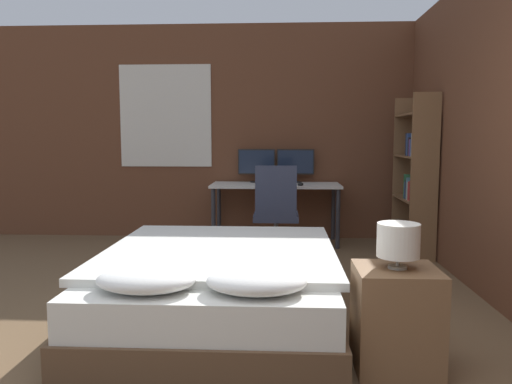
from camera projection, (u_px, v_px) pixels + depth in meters
name	position (u px, v px, depth m)	size (l,w,h in m)	color
wall_back	(271.00, 132.00, 6.34)	(12.00, 0.08, 2.70)	brown
bed	(219.00, 286.00, 3.49)	(1.62, 2.04, 0.58)	brown
nightstand	(396.00, 318.00, 2.78)	(0.45, 0.42, 0.57)	brown
bedside_lamp	(398.00, 241.00, 2.73)	(0.23, 0.23, 0.25)	gray
desk	(276.00, 191.00, 6.04)	(1.55, 0.63, 0.73)	beige
monitor_left	(257.00, 163.00, 6.23)	(0.46, 0.16, 0.41)	black
monitor_right	(295.00, 163.00, 6.20)	(0.46, 0.16, 0.41)	black
keyboard	(275.00, 185.00, 5.82)	(0.40, 0.13, 0.02)	black
computer_mouse	(301.00, 184.00, 5.80)	(0.07, 0.05, 0.04)	black
office_chair	(276.00, 220.00, 5.38)	(0.52, 0.52, 1.00)	black
bookshelf	(417.00, 168.00, 5.39)	(0.28, 0.83, 1.74)	brown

